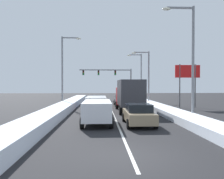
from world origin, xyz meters
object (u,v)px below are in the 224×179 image
object	(u,v)px
street_lamp_right_mid	(146,73)
roadside_sign_right	(187,76)
suv_white_center_lane_nearest	(97,110)
suv_silver_center_lane_second	(96,103)
traffic_light_gantry	(113,76)
street_lamp_left_mid	(65,65)
box_truck_right_lane_second	(129,94)
street_lamp_right_near	(189,53)
sedan_charcoal_right_lane_third	(121,100)
sedan_tan_right_lane_nearest	(138,114)
sedan_navy_center_lane_third	(98,101)
street_lamp_right_far	(139,73)

from	to	relation	value
street_lamp_right_mid	roadside_sign_right	size ratio (longest dim) A/B	1.42
suv_white_center_lane_nearest	suv_silver_center_lane_second	distance (m)	6.30
traffic_light_gantry	street_lamp_left_mid	distance (m)	16.81
box_truck_right_lane_second	street_lamp_right_near	xyz separation A→B (m)	(4.17, -5.78, 3.55)
suv_silver_center_lane_second	sedan_charcoal_right_lane_third	bearing A→B (deg)	68.83
suv_white_center_lane_nearest	roadside_sign_right	xyz separation A→B (m)	(11.25, 11.95, 3.00)
sedan_tan_right_lane_nearest	suv_white_center_lane_nearest	size ratio (longest dim) A/B	0.92
suv_white_center_lane_nearest	street_lamp_right_mid	size ratio (longest dim) A/B	0.63
street_lamp_left_mid	sedan_navy_center_lane_third	bearing A→B (deg)	-16.80
box_truck_right_lane_second	street_lamp_right_far	bearing A→B (deg)	76.93
sedan_navy_center_lane_third	street_lamp_left_mid	size ratio (longest dim) A/B	0.48
street_lamp_right_mid	box_truck_right_lane_second	bearing A→B (deg)	-111.61
suv_white_center_lane_nearest	street_lamp_right_far	bearing A→B (deg)	73.55
sedan_navy_center_lane_third	sedan_charcoal_right_lane_third	bearing A→B (deg)	26.25
street_lamp_right_near	street_lamp_right_mid	xyz separation A→B (m)	(-0.54, 14.95, -0.75)
sedan_tan_right_lane_nearest	box_truck_right_lane_second	size ratio (longest dim) A/B	0.63
street_lamp_right_far	street_lamp_left_mid	world-z (taller)	street_lamp_left_mid
street_lamp_right_near	street_lamp_left_mid	bearing A→B (deg)	133.14
sedan_tan_right_lane_nearest	roadside_sign_right	world-z (taller)	roadside_sign_right
street_lamp_right_near	sedan_navy_center_lane_third	bearing A→B (deg)	123.12
street_lamp_right_far	traffic_light_gantry	bearing A→B (deg)	128.75
street_lamp_right_mid	street_lamp_right_far	size ratio (longest dim) A/B	0.92
box_truck_right_lane_second	suv_silver_center_lane_second	size ratio (longest dim) A/B	1.47
box_truck_right_lane_second	traffic_light_gantry	distance (m)	22.42
sedan_charcoal_right_lane_third	street_lamp_right_near	size ratio (longest dim) A/B	0.49
street_lamp_right_mid	roadside_sign_right	distance (m)	6.48
sedan_tan_right_lane_nearest	traffic_light_gantry	distance (m)	30.50
suv_silver_center_lane_second	traffic_light_gantry	world-z (taller)	traffic_light_gantry
street_lamp_right_near	street_lamp_right_mid	world-z (taller)	street_lamp_right_near
box_truck_right_lane_second	sedan_tan_right_lane_nearest	bearing A→B (deg)	-92.45
suv_white_center_lane_nearest	traffic_light_gantry	bearing A→B (deg)	84.91
suv_silver_center_lane_second	street_lamp_right_far	distance (m)	19.75
suv_silver_center_lane_second	roadside_sign_right	size ratio (longest dim) A/B	0.89
suv_silver_center_lane_second	roadside_sign_right	distance (m)	13.13
street_lamp_right_mid	suv_white_center_lane_nearest	bearing A→B (deg)	-112.47
suv_silver_center_lane_second	sedan_navy_center_lane_third	size ratio (longest dim) A/B	1.09
suv_silver_center_lane_second	sedan_tan_right_lane_nearest	bearing A→B (deg)	-65.09
suv_white_center_lane_nearest	street_lamp_left_mid	size ratio (longest dim) A/B	0.52
street_lamp_left_mid	roadside_sign_right	bearing A→B (deg)	-9.63
sedan_charcoal_right_lane_third	sedan_navy_center_lane_third	distance (m)	3.53
suv_silver_center_lane_second	street_lamp_left_mid	bearing A→B (deg)	117.95
box_truck_right_lane_second	street_lamp_left_mid	size ratio (longest dim) A/B	0.77
sedan_charcoal_right_lane_third	suv_silver_center_lane_second	xyz separation A→B (m)	(-3.31, -8.53, 0.25)
suv_white_center_lane_nearest	street_lamp_right_mid	distance (m)	18.44
traffic_light_gantry	roadside_sign_right	bearing A→B (deg)	-64.23
box_truck_right_lane_second	roadside_sign_right	world-z (taller)	roadside_sign_right
sedan_navy_center_lane_third	street_lamp_right_far	xyz separation A→B (m)	(7.21, 10.91, 4.27)
box_truck_right_lane_second	suv_white_center_lane_nearest	world-z (taller)	box_truck_right_lane_second
box_truck_right_lane_second	sedan_navy_center_lane_third	xyz separation A→B (m)	(-3.34, 5.73, -1.14)
street_lamp_right_near	street_lamp_right_far	bearing A→B (deg)	90.78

